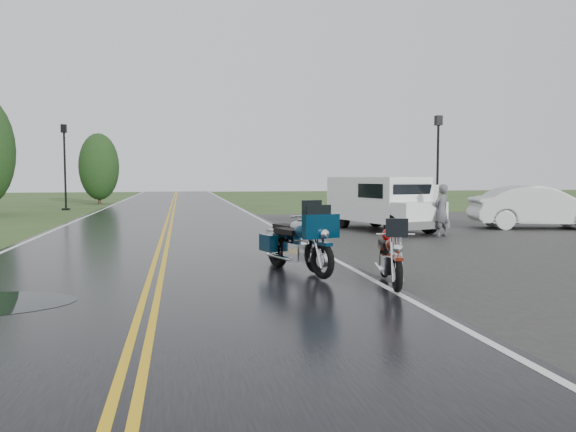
# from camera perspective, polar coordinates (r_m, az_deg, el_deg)

# --- Properties ---
(ground) EXTENTS (120.00, 120.00, 0.00)m
(ground) POSITION_cam_1_polar(r_m,az_deg,el_deg) (10.33, -13.37, -6.52)
(ground) COLOR #2D471E
(ground) RESTS_ON ground
(road) EXTENTS (8.00, 100.00, 0.04)m
(road) POSITION_cam_1_polar(r_m,az_deg,el_deg) (20.24, -12.15, -1.31)
(road) COLOR black
(road) RESTS_ON ground
(parking_pad) EXTENTS (14.00, 24.00, 0.03)m
(parking_pad) POSITION_cam_1_polar(r_m,az_deg,el_deg) (18.54, 23.83, -2.06)
(parking_pad) COLOR black
(parking_pad) RESTS_ON ground
(motorcycle_red) EXTENTS (1.11, 2.04, 1.14)m
(motorcycle_red) POSITION_cam_1_polar(r_m,az_deg,el_deg) (8.93, 11.05, -4.42)
(motorcycle_red) COLOR #59180A
(motorcycle_red) RESTS_ON ground
(motorcycle_teal) EXTENTS (1.51, 2.38, 1.32)m
(motorcycle_teal) POSITION_cam_1_polar(r_m,az_deg,el_deg) (9.88, 3.53, -3.02)
(motorcycle_teal) COLOR #042035
(motorcycle_teal) RESTS_ON ground
(motorcycle_silver) EXTENTS (1.40, 2.42, 1.35)m
(motorcycle_silver) POSITION_cam_1_polar(r_m,az_deg,el_deg) (10.52, 2.69, -2.51)
(motorcycle_silver) COLOR #A0A2A8
(motorcycle_silver) RESTS_ON ground
(van_white) EXTENTS (3.04, 5.13, 1.89)m
(van_white) POSITION_cam_1_polar(r_m,az_deg,el_deg) (17.71, 10.59, 0.97)
(van_white) COLOR white
(van_white) RESTS_ON ground
(person_at_van) EXTENTS (0.69, 0.60, 1.61)m
(person_at_van) POSITION_cam_1_polar(r_m,az_deg,el_deg) (17.80, 15.33, 0.45)
(person_at_van) COLOR #535459
(person_at_van) RESTS_ON ground
(sedan_white) EXTENTS (4.85, 2.61, 1.52)m
(sedan_white) POSITION_cam_1_polar(r_m,az_deg,el_deg) (21.81, 24.07, 0.76)
(sedan_white) COLOR silver
(sedan_white) RESTS_ON ground
(lamp_post_far_left) EXTENTS (0.41, 0.41, 4.80)m
(lamp_post_far_left) POSITION_cam_1_polar(r_m,az_deg,el_deg) (33.59, -21.72, 4.65)
(lamp_post_far_left) COLOR black
(lamp_post_far_left) RESTS_ON ground
(lamp_post_far_right) EXTENTS (0.41, 0.41, 4.75)m
(lamp_post_far_right) POSITION_cam_1_polar(r_m,az_deg,el_deg) (27.17, 14.96, 4.96)
(lamp_post_far_right) COLOR black
(lamp_post_far_right) RESTS_ON ground
(tree_left_far) EXTENTS (2.66, 2.66, 4.09)m
(tree_left_far) POSITION_cam_1_polar(r_m,az_deg,el_deg) (40.07, -18.64, 4.07)
(tree_left_far) COLOR #1E3D19
(tree_left_far) RESTS_ON ground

